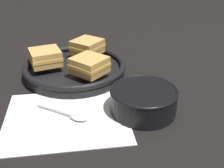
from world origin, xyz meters
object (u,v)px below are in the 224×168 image
skillet (75,69)px  sandwich_near_left (89,65)px  sandwich_far_left (45,57)px  sandwich_near_right (87,47)px  spoon (72,115)px  soup_bowl (143,99)px

skillet → sandwich_near_left: sandwich_near_left is taller
sandwich_near_left → sandwich_far_left: bearing=152.3°
sandwich_near_left → sandwich_near_right: bearing=92.3°
sandwich_near_left → sandwich_near_right: same height
sandwich_near_right → sandwich_far_left: bearing=-147.7°
spoon → sandwich_near_left: bearing=105.9°
soup_bowl → skillet: size_ratio=0.52×
soup_bowl → spoon: bearing=-175.3°
sandwich_near_left → sandwich_far_left: same height
soup_bowl → sandwich_far_left: (-0.26, 0.22, 0.03)m
soup_bowl → sandwich_near_left: (-0.13, 0.15, 0.03)m
sandwich_near_right → soup_bowl: bearing=-65.5°
sandwich_near_left → sandwich_near_right: 0.15m
sandwich_near_right → sandwich_far_left: size_ratio=1.10×
sandwich_far_left → soup_bowl: bearing=-39.8°
soup_bowl → sandwich_near_right: 0.33m
skillet → sandwich_near_right: sandwich_near_right is taller
spoon → sandwich_far_left: (-0.09, 0.23, 0.06)m
soup_bowl → sandwich_near_left: bearing=131.0°
sandwich_near_left → soup_bowl: bearing=-49.0°
skillet → sandwich_far_left: (-0.09, -0.00, 0.04)m
sandwich_near_right → sandwich_far_left: (-0.13, -0.08, 0.00)m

